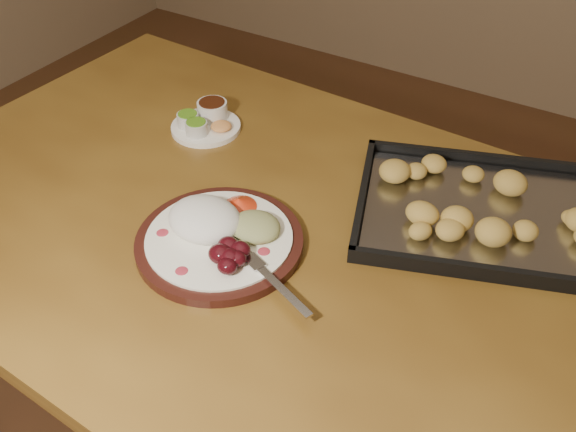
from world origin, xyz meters
The scene contains 4 objects.
dining_table centered at (0.10, -0.01, 0.65)m, with size 1.55×0.98×0.75m.
dinner_plate centered at (0.02, -0.09, 0.77)m, with size 0.36×0.28×0.06m.
condiment_saucer centered at (-0.21, 0.18, 0.77)m, with size 0.14×0.14×0.05m.
baking_tray centered at (0.38, 0.20, 0.77)m, with size 0.52×0.45×0.05m.
Camera 1 is at (0.53, -0.71, 1.48)m, focal length 40.00 mm.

